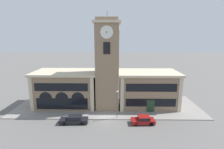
{
  "coord_description": "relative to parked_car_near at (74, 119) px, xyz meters",
  "views": [
    {
      "loc": [
        1.45,
        -29.16,
        14.51
      ],
      "look_at": [
        0.97,
        3.41,
        7.67
      ],
      "focal_mm": 28.0,
      "sensor_mm": 36.0,
      "label": 1
    }
  ],
  "objects": [
    {
      "name": "ground_plane",
      "position": [
        5.48,
        1.31,
        -0.73
      ],
      "size": [
        300.0,
        300.0,
        0.0
      ],
      "primitive_type": "plane",
      "color": "#605E5B"
    },
    {
      "name": "sidewalk_kerb",
      "position": [
        5.48,
        7.81,
        -0.65
      ],
      "size": [
        38.65,
        13.0,
        0.15
      ],
      "color": "gray",
      "rests_on": "ground_plane"
    },
    {
      "name": "clock_tower",
      "position": [
        5.49,
        7.0,
        8.45
      ],
      "size": [
        5.26,
        5.26,
        19.47
      ],
      "color": "#897056",
      "rests_on": "ground_plane"
    },
    {
      "name": "town_hall_left_wing",
      "position": [
        -3.47,
        8.48,
        3.08
      ],
      "size": [
        13.44,
        8.29,
        7.56
      ],
      "color": "#897056",
      "rests_on": "ground_plane"
    },
    {
      "name": "town_hall_right_wing",
      "position": [
        14.07,
        8.49,
        3.06
      ],
      "size": [
        12.71,
        8.29,
        7.52
      ],
      "color": "#897056",
      "rests_on": "ground_plane"
    },
    {
      "name": "parked_car_near",
      "position": [
        0.0,
        0.0,
        0.0
      ],
      "size": [
        4.92,
        1.99,
        1.39
      ],
      "rotation": [
        0.0,
        0.0,
        3.19
      ],
      "color": "black",
      "rests_on": "ground_plane"
    },
    {
      "name": "parked_car_mid",
      "position": [
        11.9,
        -0.0,
        0.0
      ],
      "size": [
        4.09,
        2.06,
        1.4
      ],
      "rotation": [
        0.0,
        0.0,
        3.19
      ],
      "color": "maroon",
      "rests_on": "ground_plane"
    },
    {
      "name": "street_lamp",
      "position": [
        7.43,
        1.81,
        2.9
      ],
      "size": [
        0.36,
        0.36,
        5.22
      ],
      "color": "#4C4C51",
      "rests_on": "sidewalk_kerb"
    }
  ]
}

